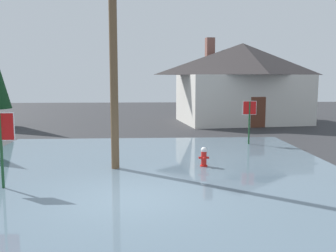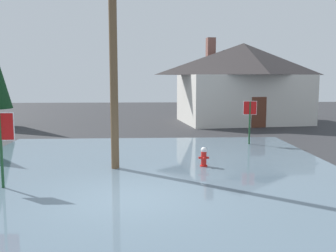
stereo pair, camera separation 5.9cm
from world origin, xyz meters
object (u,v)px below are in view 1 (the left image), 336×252
object	(u,v)px
house	(242,82)
stop_sign_near	(0,135)
utility_pole	(113,48)
stop_sign_far	(249,114)
fire_hydrant	(204,158)

from	to	relation	value
house	stop_sign_near	bearing A→B (deg)	-124.23
stop_sign_near	utility_pole	distance (m)	4.63
stop_sign_near	stop_sign_far	size ratio (longest dim) A/B	1.06
stop_sign_near	house	distance (m)	19.68
stop_sign_near	utility_pole	bearing A→B (deg)	36.42
fire_hydrant	stop_sign_far	world-z (taller)	stop_sign_far
stop_sign_far	utility_pole	bearing A→B (deg)	-142.56
fire_hydrant	house	bearing A→B (deg)	70.95
stop_sign_far	house	world-z (taller)	house
stop_sign_far	house	bearing A→B (deg)	78.40
fire_hydrant	house	world-z (taller)	house
fire_hydrant	stop_sign_far	bearing A→B (deg)	57.59
stop_sign_near	fire_hydrant	bearing A→B (deg)	20.90
stop_sign_near	utility_pole	world-z (taller)	utility_pole
fire_hydrant	stop_sign_far	distance (m)	5.46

